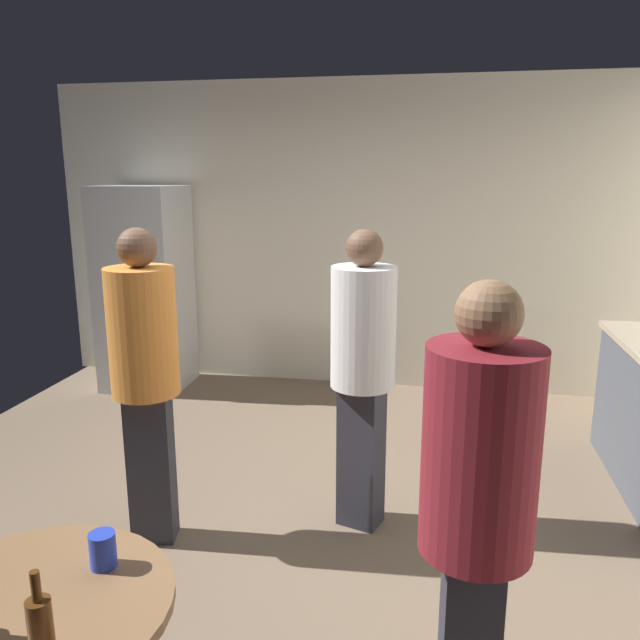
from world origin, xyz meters
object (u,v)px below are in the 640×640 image
(person_in_orange_shirt, at_px, (145,365))
(person_in_white_shirt, at_px, (363,359))
(refrigerator, at_px, (145,289))
(plastic_cup_blue, at_px, (103,550))
(foreground_table, at_px, (32,636))
(person_in_maroon_shirt, at_px, (477,504))
(beer_bottle_brown, at_px, (40,624))

(person_in_orange_shirt, bearing_deg, person_in_white_shirt, 96.12)
(refrigerator, bearing_deg, plastic_cup_blue, -66.06)
(foreground_table, xyz_separation_m, person_in_maroon_shirt, (1.23, 0.40, 0.31))
(person_in_maroon_shirt, bearing_deg, person_in_orange_shirt, -37.01)
(refrigerator, xyz_separation_m, foreground_table, (1.47, -3.78, -0.27))
(person_in_maroon_shirt, bearing_deg, person_in_white_shirt, -73.22)
(person_in_orange_shirt, bearing_deg, person_in_maroon_shirt, 44.03)
(refrigerator, xyz_separation_m, person_in_orange_shirt, (1.13, -2.33, 0.06))
(foreground_table, distance_m, plastic_cup_blue, 0.28)
(plastic_cup_blue, relative_size, person_in_orange_shirt, 0.07)
(refrigerator, relative_size, foreground_table, 2.25)
(plastic_cup_blue, bearing_deg, beer_bottle_brown, -84.58)
(beer_bottle_brown, relative_size, person_in_white_shirt, 0.14)
(beer_bottle_brown, bearing_deg, person_in_maroon_shirt, 27.49)
(beer_bottle_brown, bearing_deg, plastic_cup_blue, 95.42)
(person_in_white_shirt, bearing_deg, person_in_orange_shirt, -53.76)
(beer_bottle_brown, relative_size, person_in_maroon_shirt, 0.14)
(person_in_orange_shirt, xyz_separation_m, person_in_white_shirt, (1.06, 0.35, -0.01))
(foreground_table, bearing_deg, plastic_cup_blue, 58.30)
(foreground_table, xyz_separation_m, beer_bottle_brown, (0.15, -0.16, 0.19))
(person_in_maroon_shirt, bearing_deg, beer_bottle_brown, 24.43)
(person_in_maroon_shirt, relative_size, person_in_orange_shirt, 0.98)
(plastic_cup_blue, height_order, person_in_orange_shirt, person_in_orange_shirt)
(foreground_table, relative_size, plastic_cup_blue, 7.27)
(plastic_cup_blue, relative_size, person_in_white_shirt, 0.07)
(person_in_maroon_shirt, xyz_separation_m, person_in_orange_shirt, (-1.56, 1.05, 0.02))
(beer_bottle_brown, xyz_separation_m, person_in_orange_shirt, (-0.49, 1.61, 0.15))
(foreground_table, xyz_separation_m, person_in_white_shirt, (0.72, 1.80, 0.32))
(plastic_cup_blue, height_order, person_in_maroon_shirt, person_in_maroon_shirt)
(person_in_white_shirt, bearing_deg, refrigerator, -114.01)
(foreground_table, bearing_deg, beer_bottle_brown, -45.61)
(refrigerator, bearing_deg, person_in_maroon_shirt, -51.43)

